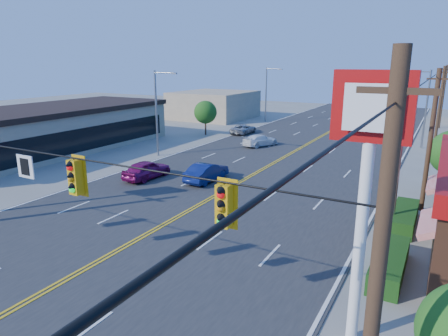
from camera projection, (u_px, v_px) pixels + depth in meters
The scene contains 18 objects.
ground at pixel (24, 305), 14.75m from camera, with size 160.00×160.00×0.00m, color gray.
road at pixel (253, 175), 31.65m from camera, with size 20.00×120.00×0.06m, color #2D2D30.
signal_span at pixel (3, 178), 13.56m from camera, with size 24.32×0.34×9.00m.
kfc_pylon at pixel (368, 158), 11.42m from camera, with size 2.20×0.36×8.50m.
strip_mall at pixel (44, 129), 39.72m from camera, with size 10.40×26.40×4.40m.
streetlight_se at pixel (396, 147), 20.36m from camera, with size 2.55×0.25×8.00m.
streetlight_ne at pixel (424, 105), 40.64m from camera, with size 2.55×0.25×8.00m.
streetlight_sw at pixel (158, 109), 37.26m from camera, with size 2.55×0.25×8.00m.
streetlight_nw at pixel (267, 92), 59.23m from camera, with size 2.55×0.25×8.00m.
utility_pole_near at pixel (430, 142), 23.16m from camera, with size 0.28×0.28×8.40m, color #47301E.
utility_pole_mid at pixel (439, 111), 38.37m from camera, with size 0.28×0.28×8.40m, color #47301E.
utility_pole_far at pixel (443, 97), 53.58m from camera, with size 0.28×0.28×8.40m, color #47301E.
tree_west at pixel (205, 112), 48.87m from camera, with size 2.80×2.80×4.20m.
bld_west_far at pixel (214, 105), 64.17m from camera, with size 11.00×12.00×4.20m, color tan.
car_magenta at pixel (147, 170), 30.52m from camera, with size 1.68×4.18×1.42m, color #800E53.
car_blue at pixel (207, 173), 29.86m from camera, with size 1.47×4.22×1.39m, color navy.
car_white at pixel (260, 141), 42.50m from camera, with size 1.72×4.23×1.23m, color white.
car_silver at pixel (243, 129), 49.87m from camera, with size 1.99×4.31×1.20m, color #A2A3A7.
Camera 1 is at (12.79, -7.73, 8.68)m, focal length 32.00 mm.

